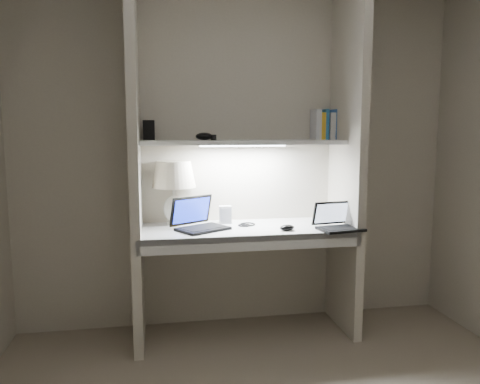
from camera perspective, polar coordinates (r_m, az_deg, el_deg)
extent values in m
cube|color=beige|center=(3.44, -0.22, 4.49)|extent=(3.20, 0.01, 2.50)
cube|color=beige|center=(3.12, -12.69, 3.99)|extent=(0.06, 0.55, 2.50)
cube|color=beige|center=(3.38, 12.92, 4.25)|extent=(0.06, 0.55, 2.50)
cube|color=white|center=(3.24, 0.64, -4.64)|extent=(1.40, 0.55, 0.04)
cube|color=silver|center=(2.99, 1.58, -6.23)|extent=(1.46, 0.03, 0.10)
cube|color=silver|center=(3.26, 0.34, 6.08)|extent=(1.40, 0.36, 0.03)
cube|color=white|center=(3.26, 0.34, 5.69)|extent=(0.60, 0.04, 0.02)
cylinder|color=white|center=(3.36, -7.96, -3.75)|extent=(0.11, 0.11, 0.02)
ellipsoid|color=white|center=(3.34, -8.00, -2.02)|extent=(0.15, 0.15, 0.19)
cylinder|color=white|center=(3.32, -8.03, -0.11)|extent=(0.02, 0.02, 0.08)
sphere|color=#FFD899|center=(3.31, -8.06, 1.30)|extent=(0.05, 0.05, 0.05)
cube|color=black|center=(3.14, -4.53, -4.50)|extent=(0.39, 0.35, 0.02)
cube|color=black|center=(3.14, -4.54, -4.33)|extent=(0.31, 0.27, 0.00)
cube|color=black|center=(3.23, -5.99, -2.23)|extent=(0.30, 0.21, 0.20)
cube|color=#1A34E2|center=(3.22, -5.92, -2.25)|extent=(0.26, 0.18, 0.16)
cube|color=black|center=(3.20, 12.17, -4.43)|extent=(0.31, 0.24, 0.02)
cube|color=black|center=(3.19, 12.17, -4.27)|extent=(0.26, 0.17, 0.00)
cube|color=black|center=(3.28, 11.12, -2.50)|extent=(0.29, 0.10, 0.16)
cube|color=#AEBCD5|center=(3.28, 11.18, -2.52)|extent=(0.25, 0.08, 0.13)
cube|color=silver|center=(3.37, -1.79, -2.74)|extent=(0.10, 0.07, 0.12)
ellipsoid|color=black|center=(3.13, 5.76, -4.35)|extent=(0.12, 0.10, 0.04)
torus|color=black|center=(3.30, 0.94, -3.94)|extent=(0.12, 0.12, 0.01)
cube|color=gold|center=(3.18, -7.43, -4.53)|extent=(0.09, 0.09, 0.00)
cube|color=silver|center=(3.57, 11.86, 7.85)|extent=(0.03, 0.15, 0.20)
cube|color=#2858A1|center=(3.56, 11.43, 8.06)|extent=(0.04, 0.15, 0.22)
cube|color=silver|center=(3.54, 10.88, 7.88)|extent=(0.04, 0.15, 0.20)
cube|color=#236499|center=(3.53, 10.21, 8.10)|extent=(0.02, 0.15, 0.22)
cube|color=gold|center=(3.52, 9.77, 7.91)|extent=(0.03, 0.15, 0.20)
cube|color=silver|center=(3.51, 9.22, 8.12)|extent=(0.04, 0.15, 0.22)
cube|color=black|center=(3.31, -11.06, 7.41)|extent=(0.08, 0.06, 0.14)
ellipsoid|color=black|center=(3.21, -4.39, 6.78)|extent=(0.13, 0.11, 0.05)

